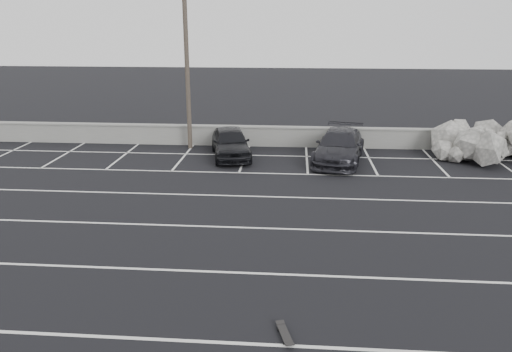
# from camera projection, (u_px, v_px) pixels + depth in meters

# --- Properties ---
(ground) EXTENTS (120.00, 120.00, 0.00)m
(ground) POSITION_uv_depth(u_px,v_px,m) (164.00, 270.00, 13.30)
(ground) COLOR black
(ground) RESTS_ON ground
(seawall) EXTENTS (50.00, 0.45, 1.06)m
(seawall) POSITION_uv_depth(u_px,v_px,m) (231.00, 135.00, 26.46)
(seawall) COLOR gray
(seawall) RESTS_ON ground
(stall_lines) EXTENTS (36.00, 20.05, 0.01)m
(stall_lines) POSITION_uv_depth(u_px,v_px,m) (194.00, 210.00, 17.50)
(stall_lines) COLOR silver
(stall_lines) RESTS_ON ground
(car_left) EXTENTS (2.60, 4.53, 1.45)m
(car_left) POSITION_uv_depth(u_px,v_px,m) (231.00, 142.00, 24.11)
(car_left) COLOR black
(car_left) RESTS_ON ground
(car_right) EXTENTS (3.02, 5.37, 1.47)m
(car_right) POSITION_uv_depth(u_px,v_px,m) (339.00, 146.00, 23.35)
(car_right) COLOR black
(car_right) RESTS_ON ground
(utility_pole) EXTENTS (1.14, 0.23, 8.54)m
(utility_pole) POSITION_uv_depth(u_px,v_px,m) (187.00, 63.00, 24.72)
(utility_pole) COLOR #4C4238
(utility_pole) RESTS_ON ground
(trash_bin) EXTENTS (0.71, 0.71, 0.85)m
(trash_bin) POSITION_uv_depth(u_px,v_px,m) (354.00, 141.00, 25.60)
(trash_bin) COLOR #262629
(trash_bin) RESTS_ON ground
(riprap_pile) EXTENTS (5.64, 4.76, 1.59)m
(riprap_pile) POSITION_uv_depth(u_px,v_px,m) (484.00, 146.00, 23.80)
(riprap_pile) COLOR #A9A59E
(riprap_pile) RESTS_ON ground
(skateboard) EXTENTS (0.38, 0.75, 0.09)m
(skateboard) POSITION_uv_depth(u_px,v_px,m) (285.00, 334.00, 10.46)
(skateboard) COLOR black
(skateboard) RESTS_ON ground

